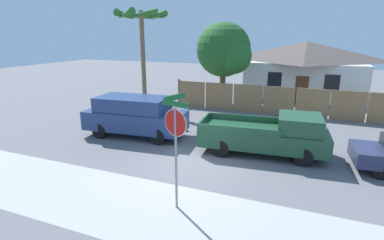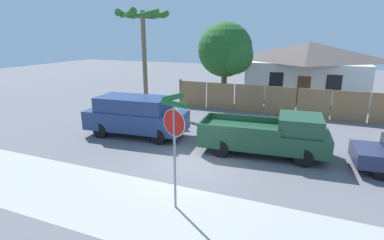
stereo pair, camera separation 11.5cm
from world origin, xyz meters
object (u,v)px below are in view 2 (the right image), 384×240
(oak_tree, at_px, (227,51))
(orange_pickup, at_px, (269,135))
(red_suv, at_px, (136,115))
(stop_sign, at_px, (174,133))
(house, at_px, (307,68))
(palm_tree, at_px, (143,24))

(oak_tree, distance_m, orange_pickup, 10.23)
(red_suv, relative_size, orange_pickup, 0.95)
(orange_pickup, distance_m, stop_sign, 5.67)
(house, height_order, red_suv, house)
(house, bearing_deg, red_suv, -116.78)
(oak_tree, distance_m, stop_sign, 14.23)
(house, distance_m, oak_tree, 7.83)
(red_suv, bearing_deg, palm_tree, 110.35)
(red_suv, height_order, stop_sign, stop_sign)
(house, bearing_deg, stop_sign, -97.73)
(orange_pickup, bearing_deg, red_suv, 175.18)
(oak_tree, bearing_deg, house, 47.18)
(palm_tree, height_order, orange_pickup, palm_tree)
(house, bearing_deg, palm_tree, -134.53)
(house, relative_size, oak_tree, 1.63)
(oak_tree, xyz_separation_m, palm_tree, (-4.30, -4.04, 1.75))
(stop_sign, bearing_deg, red_suv, 148.35)
(oak_tree, xyz_separation_m, stop_sign, (2.57, -13.92, -1.48))
(house, xyz_separation_m, orange_pickup, (-0.79, -14.39, -1.41))
(oak_tree, bearing_deg, red_suv, -103.15)
(oak_tree, xyz_separation_m, orange_pickup, (4.43, -8.76, -2.91))
(oak_tree, distance_m, palm_tree, 6.16)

